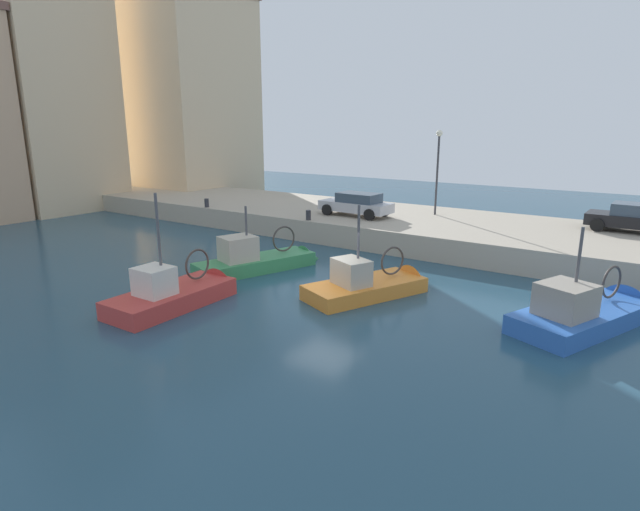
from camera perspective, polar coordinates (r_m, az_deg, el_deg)
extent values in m
plane|color=navy|center=(19.33, 0.46, -4.62)|extent=(80.00, 80.00, 0.00)
cube|color=#ADA08C|center=(29.11, 13.22, 2.75)|extent=(9.00, 56.00, 1.20)
cube|color=#388951|center=(22.91, -7.22, -1.67)|extent=(5.67, 3.34, 1.19)
cone|color=#388951|center=(24.50, -1.01, -0.48)|extent=(1.34, 1.72, 1.51)
cube|color=#9E7A51|center=(22.77, -7.27, -0.37)|extent=(5.43, 3.14, 0.08)
cube|color=#B7AD99|center=(22.25, -9.16, 0.75)|extent=(1.76, 1.61, 1.09)
cylinder|color=#4C4C51|center=(22.31, -8.24, 2.45)|extent=(0.10, 0.10, 2.40)
torus|color=#3F3833|center=(23.37, -4.09, 1.88)|extent=(1.16, 0.46, 1.20)
sphere|color=white|center=(22.95, -11.91, -1.38)|extent=(0.32, 0.32, 0.32)
cube|color=#2D60B7|center=(18.64, 27.27, -7.04)|extent=(5.71, 3.96, 1.24)
cone|color=#2D60B7|center=(21.21, 31.38, -5.07)|extent=(1.55, 2.08, 1.87)
cube|color=#9E7A51|center=(18.46, 27.47, -5.43)|extent=(5.45, 3.73, 0.08)
cube|color=gray|center=(17.36, 25.83, -4.51)|extent=(1.90, 1.86, 1.02)
cylinder|color=#4C4C51|center=(17.50, 26.90, -1.61)|extent=(0.10, 0.10, 2.78)
torus|color=#3F3833|center=(19.54, 29.89, -2.60)|extent=(1.08, 0.51, 1.14)
sphere|color=white|center=(17.85, 21.57, -6.70)|extent=(0.32, 0.32, 0.32)
cube|color=#BC3833|center=(19.08, -16.23, -5.48)|extent=(4.67, 2.01, 1.27)
cone|color=#BC3833|center=(20.79, -10.63, -3.50)|extent=(0.92, 1.76, 1.75)
cube|color=#9E7A51|center=(18.90, -16.35, -3.85)|extent=(4.48, 1.85, 0.08)
cube|color=beige|center=(18.34, -18.08, -2.78)|extent=(1.11, 1.20, 1.00)
cylinder|color=#4C4C51|center=(18.22, -17.58, 1.17)|extent=(0.10, 0.10, 3.54)
torus|color=#3F3833|center=(19.52, -13.59, -0.95)|extent=(1.17, 0.10, 1.17)
sphere|color=white|center=(19.05, -21.56, -5.36)|extent=(0.32, 0.32, 0.32)
cube|color=orange|center=(19.51, 5.06, -4.50)|extent=(5.05, 3.60, 1.13)
cone|color=orange|center=(21.18, 10.86, -3.17)|extent=(1.51, 1.94, 1.73)
cube|color=#896B4C|center=(19.35, 5.09, -3.08)|extent=(4.82, 3.39, 0.08)
cube|color=#B7AD99|center=(18.81, 3.52, -1.88)|extent=(1.46, 1.64, 0.98)
cylinder|color=#4C4C51|center=(18.74, 4.32, 1.12)|extent=(0.10, 0.10, 3.01)
torus|color=#3F3833|center=(19.95, 8.12, -0.59)|extent=(1.08, 0.52, 1.14)
sphere|color=white|center=(19.51, -0.10, -3.92)|extent=(0.32, 0.32, 0.32)
cube|color=#B7B7BC|center=(29.54, 4.01, 5.51)|extent=(1.81, 4.27, 0.54)
cube|color=#384756|center=(29.35, 4.38, 6.49)|extent=(1.54, 2.41, 0.52)
cylinder|color=black|center=(29.69, 0.81, 5.16)|extent=(0.24, 0.65, 0.64)
cylinder|color=black|center=(31.03, 2.60, 5.55)|extent=(0.24, 0.65, 0.64)
cylinder|color=black|center=(28.14, 5.56, 4.57)|extent=(0.24, 0.65, 0.64)
cylinder|color=black|center=(29.55, 7.22, 5.00)|extent=(0.24, 0.65, 0.64)
cube|color=black|center=(29.29, 31.60, 3.34)|extent=(1.93, 4.08, 0.56)
cube|color=#384756|center=(29.19, 32.13, 4.36)|extent=(1.65, 2.31, 0.56)
cylinder|color=black|center=(28.60, 28.65, 3.02)|extent=(0.24, 0.65, 0.64)
cylinder|color=black|center=(30.34, 29.15, 3.52)|extent=(0.24, 0.65, 0.64)
cylinder|color=#2D2D33|center=(28.15, -1.31, 4.55)|extent=(0.28, 0.28, 0.55)
cylinder|color=#2D2D33|center=(33.40, -12.59, 5.78)|extent=(0.28, 0.28, 0.55)
cylinder|color=#38383D|center=(30.40, 12.99, 8.68)|extent=(0.12, 0.12, 4.50)
sphere|color=#F2EACC|center=(30.27, 13.25, 13.20)|extent=(0.36, 0.36, 0.36)
cube|color=beige|center=(47.03, -14.02, 16.47)|extent=(9.25, 7.61, 16.59)
cube|color=beige|center=(44.63, -28.71, 18.76)|extent=(7.34, 8.09, 21.92)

